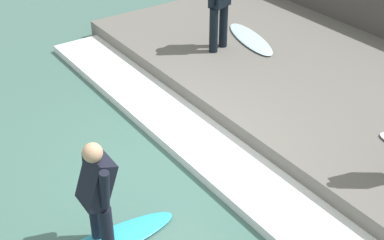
% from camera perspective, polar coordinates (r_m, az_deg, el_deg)
% --- Properties ---
extents(ground_plane, '(28.00, 28.00, 0.00)m').
position_cam_1_polar(ground_plane, '(7.80, -2.44, -5.26)').
color(ground_plane, '#426B60').
extents(concrete_ledge, '(4.40, 9.85, 0.37)m').
position_cam_1_polar(concrete_ledge, '(9.63, 14.70, 2.92)').
color(concrete_ledge, '#66635E').
rests_on(concrete_ledge, ground_plane).
extents(wave_foam_crest, '(0.98, 9.36, 0.14)m').
position_cam_1_polar(wave_foam_crest, '(8.08, 1.71, -3.12)').
color(wave_foam_crest, white).
rests_on(wave_foam_crest, ground_plane).
extents(surfer_riding, '(0.42, 0.63, 1.45)m').
position_cam_1_polar(surfer_riding, '(6.16, -10.07, -7.47)').
color(surfer_riding, black).
rests_on(surfer_riding, surfboard_riding).
extents(surfer_waiting_far, '(0.56, 0.36, 1.72)m').
position_cam_1_polar(surfer_waiting_far, '(10.10, 2.93, 12.57)').
color(surfer_waiting_far, black).
rests_on(surfer_waiting_far, concrete_ledge).
extents(surfboard_waiting_far, '(0.90, 1.75, 0.06)m').
position_cam_1_polar(surfboard_waiting_far, '(10.87, 6.26, 8.61)').
color(surfboard_waiting_far, silver).
rests_on(surfboard_waiting_far, concrete_ledge).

